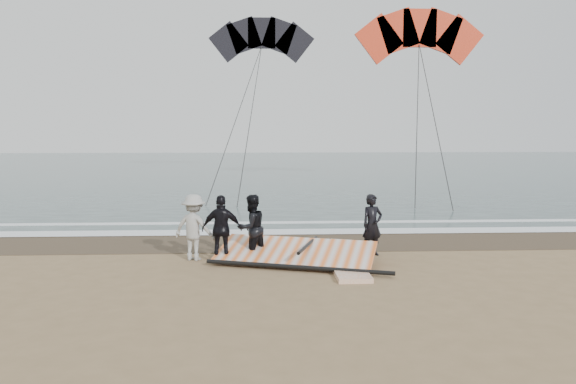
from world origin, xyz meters
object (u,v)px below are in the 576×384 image
(board_white, at_px, (346,266))
(sail_rig, at_px, (292,254))
(man_main, at_px, (372,225))
(board_cream, at_px, (333,250))

(board_white, xyz_separation_m, sail_rig, (-1.22, 0.66, 0.14))
(man_main, xyz_separation_m, board_cream, (-0.94, 0.43, -0.73))
(board_white, relative_size, board_cream, 1.08)
(man_main, bearing_deg, sail_rig, 175.30)
(man_main, distance_m, board_cream, 1.27)
(board_cream, xyz_separation_m, sail_rig, (-1.12, -1.07, 0.14))
(man_main, relative_size, board_cream, 0.64)
(board_white, xyz_separation_m, board_cream, (-0.10, 1.72, -0.00))
(man_main, height_order, board_white, man_main)
(man_main, height_order, sail_rig, man_main)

